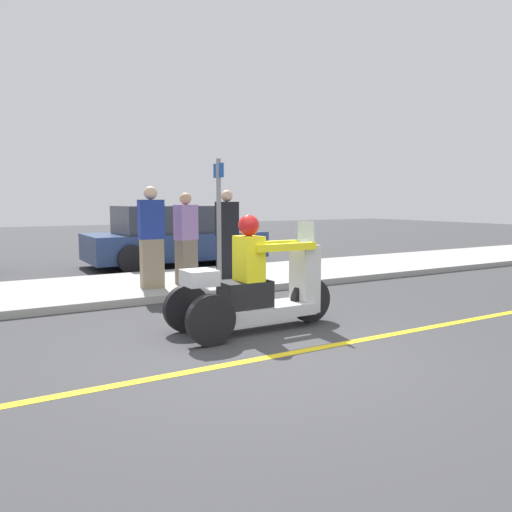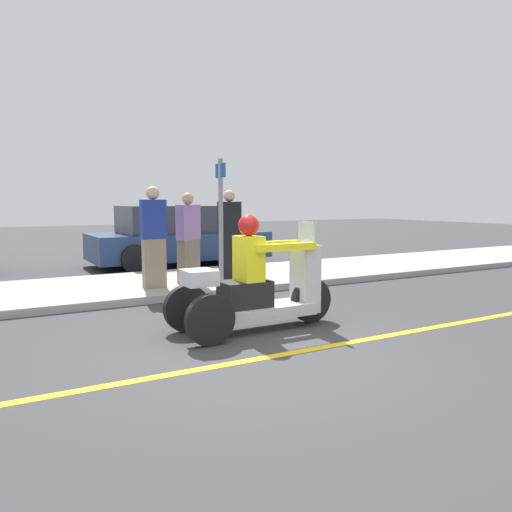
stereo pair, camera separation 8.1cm
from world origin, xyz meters
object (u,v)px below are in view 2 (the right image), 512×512
Objects in this scene: spectator_end_of_line at (229,236)px; street_sign at (221,218)px; motorcycle_trike at (257,289)px; parked_car_lot_right at (177,237)px; spectator_far_back at (188,240)px; spectator_mid_group at (154,239)px.

street_sign is (-0.58, -0.84, 0.38)m from spectator_end_of_line.
parked_car_lot_right is at bearing 77.88° from motorcycle_trike.
street_sign is at bearing -62.76° from spectator_far_back.
spectator_end_of_line is at bearing 68.99° from motorcycle_trike.
spectator_end_of_line is 1.64m from spectator_mid_group.
spectator_mid_group reaches higher than parked_car_lot_right.
parked_car_lot_right is (1.76, 3.60, -0.26)m from spectator_mid_group.
spectator_end_of_line is 0.77× the size of street_sign.
motorcycle_trike is at bearing -111.01° from spectator_end_of_line.
spectator_mid_group is 1.20m from street_sign.
spectator_end_of_line is (0.92, 0.19, 0.03)m from spectator_far_back.
spectator_end_of_line is at bearing 11.65° from spectator_far_back.
spectator_end_of_line reaches higher than spectator_far_back.
street_sign is (1.03, -0.52, 0.36)m from spectator_mid_group.
spectator_end_of_line is 3.29m from parked_car_lot_right.
spectator_far_back is 0.38× the size of parked_car_lot_right.
spectator_mid_group is (-0.69, -0.14, 0.05)m from spectator_far_back.
street_sign reaches higher than motorcycle_trike.
spectator_mid_group is at bearing -168.54° from spectator_end_of_line.
parked_car_lot_right is at bearing 87.40° from spectator_end_of_line.
spectator_end_of_line is at bearing 55.32° from street_sign.
street_sign is at bearing -26.81° from spectator_mid_group.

